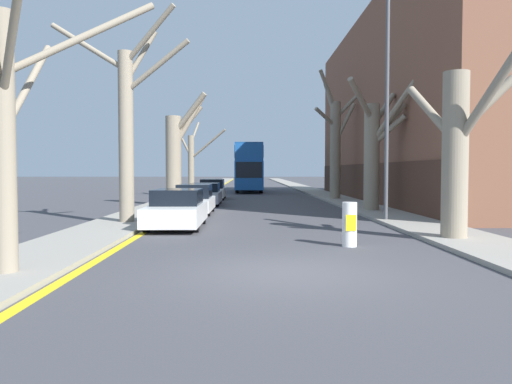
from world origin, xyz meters
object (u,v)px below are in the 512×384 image
Objects in this scene: street_tree_left_3 at (192,162)px; parked_car_0 at (177,209)px; lamp_post at (385,89)px; street_tree_right_1 at (374,148)px; parked_car_2 at (205,194)px; double_decker_bus at (249,165)px; street_tree_left_0 at (8,113)px; street_tree_right_2 at (335,142)px; street_tree_left_1 at (127,123)px; street_tree_right_0 at (457,148)px; parked_car_1 at (194,200)px; parked_car_3 at (212,190)px; street_tree_left_2 at (176,153)px.

parked_car_0 is at bearing -85.14° from street_tree_left_3.
parked_car_0 is 9.18m from lamp_post.
street_tree_right_1 is 10.40m from parked_car_2.
double_decker_bus is 18.24m from parked_car_2.
street_tree_left_0 is 1.52× the size of parked_car_0.
street_tree_right_2 is (10.38, 24.52, 0.83)m from street_tree_left_0.
parked_car_2 is at bearing 84.49° from street_tree_left_0.
street_tree_left_1 is 11.87m from street_tree_right_1.
street_tree_right_0 is at bearing -23.48° from street_tree_left_1.
parked_car_1 is 11.77m from parked_car_3.
parked_car_1 is at bearing -176.22° from street_tree_right_1.
street_tree_right_2 is 14.66m from double_decker_bus.
street_tree_right_0 is at bearing -90.82° from street_tree_right_1.
lamp_post is (7.82, -4.08, 4.51)m from parked_car_1.
lamp_post reaches higher than street_tree_left_0.
street_tree_left_3 is 1.38× the size of parked_car_0.
double_decker_bus is at bearing 84.95° from parked_car_0.
street_tree_left_3 reaches higher than double_decker_bus.
parked_car_3 is at bearing -64.35° from street_tree_left_3.
street_tree_left_1 reaches higher than street_tree_right_0.
street_tree_left_1 is at bearing -91.89° from street_tree_left_2.
street_tree_right_1 is at bearing 36.39° from parked_car_0.
street_tree_left_0 is at bearing -90.89° from street_tree_left_2.
street_tree_left_2 is 0.69× the size of lamp_post.
parked_car_3 is (1.62, 6.41, -2.36)m from street_tree_left_2.
street_tree_right_1 is 1.45× the size of parked_car_0.
street_tree_right_1 is (0.14, 9.89, 0.42)m from street_tree_right_0.
street_tree_left_1 is (-0.03, 9.29, 0.69)m from street_tree_left_0.
street_tree_left_1 reaches higher than parked_car_1.
street_tree_right_0 is 19.80m from street_tree_right_2.
street_tree_left_0 is at bearing -95.51° from parked_car_2.
street_tree_left_0 is at bearing -103.04° from parked_car_0.
parked_car_2 is at bearing 90.00° from parked_car_0.
street_tree_left_0 reaches higher than street_tree_left_2.
parked_car_3 reaches higher than parked_car_2.
street_tree_left_1 reaches higher than street_tree_left_0.
street_tree_right_0 is at bearing -55.52° from street_tree_left_2.
street_tree_right_0 is (10.42, -4.53, -1.10)m from street_tree_left_1.
street_tree_right_2 is at bearing 50.97° from parked_car_1.
street_tree_left_1 reaches higher than parked_car_2.
street_tree_left_0 is 26.04m from parked_car_3.
street_tree_left_2 is at bearing 88.11° from street_tree_left_1.
street_tree_right_2 reaches higher than double_decker_bus.
street_tree_right_1 reaches higher than parked_car_1.
lamp_post is at bearing -63.87° from street_tree_left_3.
parked_car_3 is (0.00, 5.92, 0.04)m from parked_car_2.
double_decker_bus is (4.54, 37.88, -0.58)m from street_tree_left_0.
street_tree_right_1 is at bearing -25.12° from street_tree_left_2.
street_tree_right_1 reaches higher than street_tree_left_3.
street_tree_left_2 is at bearing 98.29° from parked_car_0.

